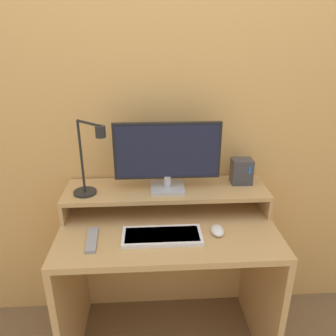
% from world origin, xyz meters
% --- Properties ---
extents(wall_back, '(6.00, 0.05, 2.50)m').
position_xyz_m(wall_back, '(0.00, 0.62, 1.25)').
color(wall_back, '#E5AD60').
rests_on(wall_back, ground_plane).
extents(desk, '(1.03, 0.59, 0.77)m').
position_xyz_m(desk, '(0.00, 0.29, 0.53)').
color(desk, tan).
rests_on(desk, ground_plane).
extents(monitor_shelf, '(1.03, 0.28, 0.12)m').
position_xyz_m(monitor_shelf, '(0.00, 0.45, 0.87)').
color(monitor_shelf, tan).
rests_on(monitor_shelf, desk).
extents(monitor, '(0.52, 0.15, 0.35)m').
position_xyz_m(monitor, '(0.01, 0.43, 1.08)').
color(monitor, '#BCBCC1').
rests_on(monitor, monitor_shelf).
extents(desk_lamp, '(0.19, 0.18, 0.37)m').
position_xyz_m(desk_lamp, '(-0.36, 0.38, 1.05)').
color(desk_lamp, black).
rests_on(desk_lamp, monitor_shelf).
extents(router_dock, '(0.10, 0.09, 0.13)m').
position_xyz_m(router_dock, '(0.40, 0.49, 0.96)').
color(router_dock, '#3D3D42').
rests_on(router_dock, monitor_shelf).
extents(keyboard, '(0.36, 0.15, 0.02)m').
position_xyz_m(keyboard, '(-0.03, 0.19, 0.78)').
color(keyboard, white).
rests_on(keyboard, desk).
extents(mouse, '(0.06, 0.09, 0.03)m').
position_xyz_m(mouse, '(0.22, 0.21, 0.78)').
color(mouse, white).
rests_on(mouse, desk).
extents(remote_control, '(0.06, 0.18, 0.02)m').
position_xyz_m(remote_control, '(-0.34, 0.18, 0.78)').
color(remote_control, '#99999E').
rests_on(remote_control, desk).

